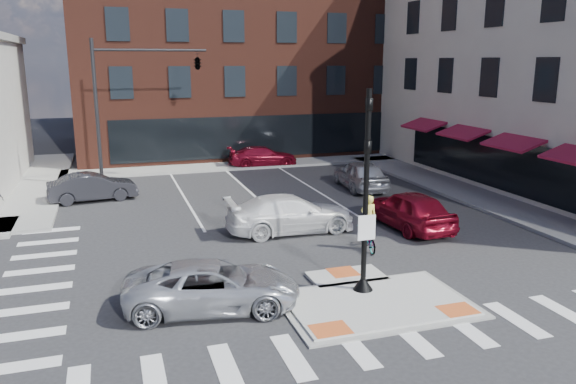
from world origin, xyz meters
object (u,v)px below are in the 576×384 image
object	(u,v)px
red_sedan	(409,209)
white_pickup	(290,214)
silver_suv	(213,286)
cyclist	(368,232)
bg_car_dark	(93,187)
bg_car_red	(263,156)
bg_car_silver	(361,174)

from	to	relation	value
red_sedan	white_pickup	world-z (taller)	red_sedan
white_pickup	silver_suv	bearing A→B (deg)	145.48
silver_suv	cyclist	bearing A→B (deg)	-53.18
bg_car_dark	bg_car_red	size ratio (longest dim) A/B	0.94
white_pickup	cyclist	xyz separation A→B (m)	(2.02, -3.01, -0.06)
bg_car_red	cyclist	bearing A→B (deg)	-179.64
red_sedan	bg_car_dark	bearing A→B (deg)	-39.36
red_sedan	bg_car_red	size ratio (longest dim) A/B	1.05
bg_car_silver	cyclist	size ratio (longest dim) A/B	2.27
white_pickup	red_sedan	bearing A→B (deg)	-101.38
bg_car_dark	bg_car_red	xyz separation A→B (m)	(10.58, 6.50, -0.04)
red_sedan	bg_car_silver	distance (m)	7.44
bg_car_dark	bg_car_silver	world-z (taller)	bg_car_silver
red_sedan	bg_car_dark	xyz separation A→B (m)	(-12.65, 9.00, -0.11)
bg_car_silver	silver_suv	bearing A→B (deg)	55.45
silver_suv	bg_car_red	bearing A→B (deg)	-9.29
bg_car_silver	cyclist	xyz separation A→B (m)	(-4.06, -9.35, -0.11)
silver_suv	cyclist	xyz separation A→B (m)	(6.38, 3.27, 0.02)
cyclist	red_sedan	bearing A→B (deg)	-137.27
white_pickup	bg_car_dark	bearing A→B (deg)	44.45
silver_suv	bg_car_red	xyz separation A→B (m)	(7.15, 20.78, -0.02)
bg_car_silver	white_pickup	bearing A→B (deg)	51.22
white_pickup	bg_car_dark	size ratio (longest dim) A/B	1.24
red_sedan	bg_car_red	distance (m)	15.64
white_pickup	bg_car_silver	xyz separation A→B (m)	(6.09, 6.34, 0.04)
silver_suv	bg_car_silver	distance (m)	16.38
bg_car_silver	bg_car_red	bearing A→B (deg)	-62.98
bg_car_dark	red_sedan	bearing A→B (deg)	-132.61
red_sedan	bg_car_silver	bearing A→B (deg)	-103.37
silver_suv	bg_car_red	world-z (taller)	silver_suv
silver_suv	red_sedan	bearing A→B (deg)	-50.52
bg_car_red	white_pickup	bearing A→B (deg)	171.97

